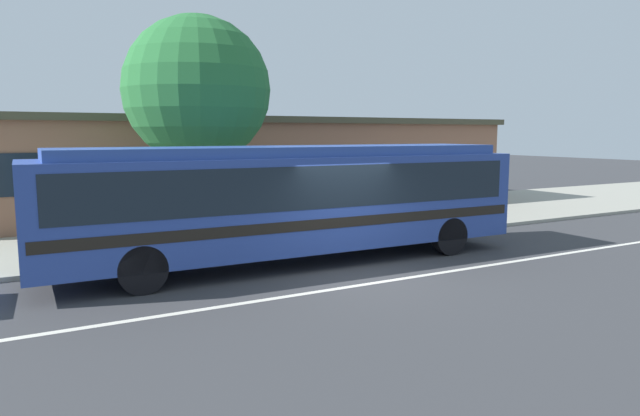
% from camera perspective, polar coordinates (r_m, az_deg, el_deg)
% --- Properties ---
extents(ground_plane, '(120.00, 120.00, 0.00)m').
position_cam_1_polar(ground_plane, '(13.05, 3.72, -6.70)').
color(ground_plane, '#38383C').
extents(sidewalk_slab, '(60.00, 8.00, 0.12)m').
position_cam_1_polar(sidewalk_slab, '(19.27, -7.85, -1.94)').
color(sidewalk_slab, '#9C9A8D').
rests_on(sidewalk_slab, ground_plane).
extents(lane_stripe_center, '(56.00, 0.16, 0.01)m').
position_cam_1_polar(lane_stripe_center, '(12.40, 5.74, -7.46)').
color(lane_stripe_center, silver).
rests_on(lane_stripe_center, ground_plane).
extents(transit_bus, '(12.03, 2.69, 2.89)m').
position_cam_1_polar(transit_bus, '(13.91, -2.69, 1.23)').
color(transit_bus, '#2A4496').
rests_on(transit_bus, ground_plane).
extents(pedestrian_waiting_near_sign, '(0.48, 0.48, 1.59)m').
position_cam_1_polar(pedestrian_waiting_near_sign, '(15.63, -19.02, -0.81)').
color(pedestrian_waiting_near_sign, '#352640').
rests_on(pedestrian_waiting_near_sign, sidewalk_slab).
extents(pedestrian_walking_along_curb, '(0.46, 0.46, 1.73)m').
position_cam_1_polar(pedestrian_walking_along_curb, '(16.72, -8.76, 0.32)').
color(pedestrian_walking_along_curb, '#18344A').
rests_on(pedestrian_walking_along_curb, sidewalk_slab).
extents(pedestrian_standing_by_tree, '(0.41, 0.41, 1.66)m').
position_cam_1_polar(pedestrian_standing_by_tree, '(18.25, 9.15, 0.77)').
color(pedestrian_standing_by_tree, '#1C264D').
rests_on(pedestrian_standing_by_tree, sidewalk_slab).
extents(street_tree_near_stop, '(4.21, 4.21, 6.41)m').
position_cam_1_polar(street_tree_near_stop, '(16.98, -12.23, 11.43)').
color(street_tree_near_stop, brown).
rests_on(street_tree_near_stop, sidewalk_slab).
extents(station_building, '(22.23, 8.56, 3.83)m').
position_cam_1_polar(station_building, '(24.95, -7.65, 4.50)').
color(station_building, '#8E6149').
rests_on(station_building, ground_plane).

